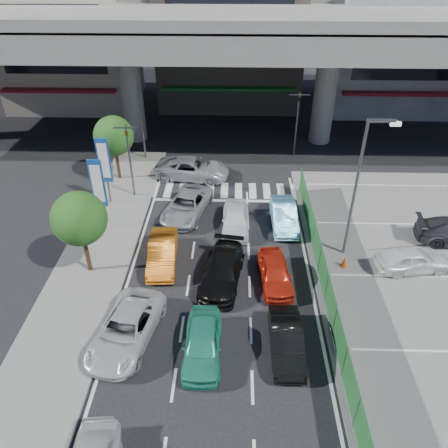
{
  "coord_description": "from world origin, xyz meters",
  "views": [
    {
      "loc": [
        0.78,
        -13.95,
        15.38
      ],
      "look_at": [
        0.19,
        5.67,
        2.09
      ],
      "focal_mm": 35.0,
      "sensor_mm": 36.0,
      "label": 1
    }
  ],
  "objects_px": {
    "tree_near": "(79,219)",
    "sedan_black_mid": "(222,271)",
    "hatch_black_mid_right": "(286,341)",
    "signboard_far": "(104,162)",
    "traffic_cone": "(345,262)",
    "traffic_light_left": "(128,144)",
    "crossing_wagon_silver": "(193,169)",
    "taxi_orange_right": "(275,273)",
    "parked_sedan_white": "(412,259)",
    "signboard_near": "(98,186)",
    "sedan_white_front_mid": "(236,219)",
    "wagon_silver_front_left": "(187,205)",
    "tree_far": "(114,136)",
    "traffic_light_right": "(298,108)",
    "taxi_orange_left": "(162,253)",
    "street_lamp_right": "(361,179)",
    "taxi_teal_mid": "(203,343)",
    "street_lamp_left": "(142,100)",
    "kei_truck_front_right": "(284,215)",
    "sedan_white_mid_left": "(126,329)"
  },
  "relations": [
    {
      "from": "traffic_light_right",
      "to": "taxi_orange_left",
      "type": "height_order",
      "value": "traffic_light_right"
    },
    {
      "from": "wagon_silver_front_left",
      "to": "crossing_wagon_silver",
      "type": "xyz_separation_m",
      "value": [
        -0.08,
        5.04,
        0.07
      ]
    },
    {
      "from": "traffic_cone",
      "to": "signboard_near",
      "type": "bearing_deg",
      "value": 166.82
    },
    {
      "from": "tree_far",
      "to": "traffic_light_left",
      "type": "bearing_deg",
      "value": -57.38
    },
    {
      "from": "traffic_light_right",
      "to": "hatch_black_mid_right",
      "type": "xyz_separation_m",
      "value": [
        -2.41,
        -20.1,
        -3.3
      ]
    },
    {
      "from": "traffic_light_right",
      "to": "taxi_teal_mid",
      "type": "distance_m",
      "value": 21.51
    },
    {
      "from": "signboard_near",
      "to": "tree_far",
      "type": "xyz_separation_m",
      "value": [
        -0.6,
        6.51,
        0.32
      ]
    },
    {
      "from": "taxi_orange_left",
      "to": "wagon_silver_front_left",
      "type": "xyz_separation_m",
      "value": [
        0.83,
        5.0,
        -0.01
      ]
    },
    {
      "from": "street_lamp_right",
      "to": "hatch_black_mid_right",
      "type": "height_order",
      "value": "street_lamp_right"
    },
    {
      "from": "traffic_light_right",
      "to": "kei_truck_front_right",
      "type": "height_order",
      "value": "traffic_light_right"
    },
    {
      "from": "traffic_light_left",
      "to": "tree_near",
      "type": "relative_size",
      "value": 1.08
    },
    {
      "from": "traffic_light_left",
      "to": "crossing_wagon_silver",
      "type": "bearing_deg",
      "value": 37.05
    },
    {
      "from": "hatch_black_mid_right",
      "to": "sedan_black_mid",
      "type": "bearing_deg",
      "value": 122.36
    },
    {
      "from": "tree_near",
      "to": "traffic_cone",
      "type": "height_order",
      "value": "tree_near"
    },
    {
      "from": "street_lamp_right",
      "to": "sedan_white_front_mid",
      "type": "distance_m",
      "value": 7.9
    },
    {
      "from": "street_lamp_left",
      "to": "traffic_light_left",
      "type": "bearing_deg",
      "value": -88.8
    },
    {
      "from": "wagon_silver_front_left",
      "to": "traffic_cone",
      "type": "height_order",
      "value": "wagon_silver_front_left"
    },
    {
      "from": "traffic_light_right",
      "to": "street_lamp_right",
      "type": "relative_size",
      "value": 0.65
    },
    {
      "from": "sedan_black_mid",
      "to": "parked_sedan_white",
      "type": "bearing_deg",
      "value": 15.03
    },
    {
      "from": "crossing_wagon_silver",
      "to": "traffic_cone",
      "type": "distance_m",
      "value": 13.69
    },
    {
      "from": "signboard_far",
      "to": "kei_truck_front_right",
      "type": "bearing_deg",
      "value": -10.82
    },
    {
      "from": "sedan_black_mid",
      "to": "kei_truck_front_right",
      "type": "bearing_deg",
      "value": 64.38
    },
    {
      "from": "signboard_far",
      "to": "sedan_black_mid",
      "type": "height_order",
      "value": "signboard_far"
    },
    {
      "from": "street_lamp_left",
      "to": "crossing_wagon_silver",
      "type": "bearing_deg",
      "value": -38.63
    },
    {
      "from": "kei_truck_front_right",
      "to": "street_lamp_right",
      "type": "bearing_deg",
      "value": -41.21
    },
    {
      "from": "taxi_orange_left",
      "to": "street_lamp_right",
      "type": "bearing_deg",
      "value": 2.48
    },
    {
      "from": "tree_near",
      "to": "taxi_orange_left",
      "type": "distance_m",
      "value": 4.76
    },
    {
      "from": "tree_far",
      "to": "sedan_black_mid",
      "type": "xyz_separation_m",
      "value": [
        7.96,
        -11.11,
        -2.7
      ]
    },
    {
      "from": "tree_near",
      "to": "sedan_black_mid",
      "type": "distance_m",
      "value": 7.67
    },
    {
      "from": "taxi_orange_right",
      "to": "wagon_silver_front_left",
      "type": "height_order",
      "value": "wagon_silver_front_left"
    },
    {
      "from": "traffic_cone",
      "to": "parked_sedan_white",
      "type": "bearing_deg",
      "value": -2.03
    },
    {
      "from": "tree_near",
      "to": "hatch_black_mid_right",
      "type": "bearing_deg",
      "value": -26.8
    },
    {
      "from": "traffic_light_left",
      "to": "signboard_far",
      "type": "relative_size",
      "value": 1.11
    },
    {
      "from": "traffic_cone",
      "to": "sedan_black_mid",
      "type": "bearing_deg",
      "value": -168.66
    },
    {
      "from": "sedan_white_front_mid",
      "to": "signboard_far",
      "type": "bearing_deg",
      "value": 162.6
    },
    {
      "from": "street_lamp_left",
      "to": "signboard_far",
      "type": "relative_size",
      "value": 1.7
    },
    {
      "from": "taxi_teal_mid",
      "to": "sedan_white_front_mid",
      "type": "xyz_separation_m",
      "value": [
        1.33,
        9.7,
        0.0
      ]
    },
    {
      "from": "signboard_far",
      "to": "traffic_cone",
      "type": "xyz_separation_m",
      "value": [
        14.38,
        -6.27,
        -2.67
      ]
    },
    {
      "from": "taxi_teal_mid",
      "to": "hatch_black_mid_right",
      "type": "relative_size",
      "value": 1.05
    },
    {
      "from": "signboard_near",
      "to": "tree_near",
      "type": "xyz_separation_m",
      "value": [
        0.2,
        -3.99,
        0.32
      ]
    },
    {
      "from": "traffic_light_right",
      "to": "traffic_light_left",
      "type": "bearing_deg",
      "value": -149.11
    },
    {
      "from": "traffic_light_right",
      "to": "tree_far",
      "type": "height_order",
      "value": "traffic_light_right"
    },
    {
      "from": "street_lamp_right",
      "to": "tree_far",
      "type": "distance_m",
      "value": 17.27
    },
    {
      "from": "signboard_far",
      "to": "hatch_black_mid_right",
      "type": "xyz_separation_m",
      "value": [
        10.69,
        -12.09,
        -2.43
      ]
    },
    {
      "from": "tree_far",
      "to": "wagon_silver_front_left",
      "type": "distance_m",
      "value": 7.69
    },
    {
      "from": "parked_sedan_white",
      "to": "traffic_cone",
      "type": "distance_m",
      "value": 3.56
    },
    {
      "from": "wagon_silver_front_left",
      "to": "signboard_near",
      "type": "bearing_deg",
      "value": -145.24
    },
    {
      "from": "traffic_light_left",
      "to": "signboard_near",
      "type": "bearing_deg",
      "value": -104.02
    },
    {
      "from": "parked_sedan_white",
      "to": "sedan_white_mid_left",
      "type": "bearing_deg",
      "value": 103.19
    },
    {
      "from": "taxi_orange_right",
      "to": "parked_sedan_white",
      "type": "relative_size",
      "value": 0.97
    }
  ]
}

